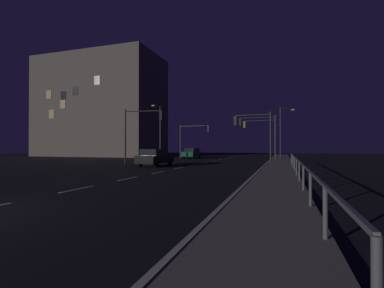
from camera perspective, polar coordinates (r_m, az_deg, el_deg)
The scene contains 15 objects.
ground_plane at distance 23.67m, azimuth -2.20°, elevation -4.89°, with size 112.00×112.00×0.00m, color black.
sidewalk_right at distance 22.17m, azimuth 17.47°, elevation -4.98°, with size 2.41×77.00×0.14m, color gray.
lane_markings_center at distance 26.96m, azimuth 0.42°, elevation -4.34°, with size 0.14×50.00×0.01m.
lane_edge_line at distance 27.22m, azimuth 14.57°, elevation -4.28°, with size 0.14×53.00×0.01m.
car at distance 25.41m, azimuth -7.60°, elevation -2.73°, with size 1.89×4.43×1.57m.
car_oncoming at distance 42.01m, azimuth -0.06°, elevation -1.84°, with size 1.84×4.41×1.57m.
traffic_light_far_right at distance 41.35m, azimuth 13.98°, elevation 2.79°, with size 4.67×0.87×5.67m.
traffic_light_far_center at distance 29.00m, azimuth -10.40°, elevation 3.86°, with size 4.16×0.78×5.69m.
traffic_light_near_right at distance 28.07m, azimuth 12.52°, elevation 3.35°, with size 3.76×0.58×5.04m.
traffic_light_far_left at distance 43.15m, azimuth 0.27°, elevation 2.09°, with size 5.08×0.67×5.24m.
traffic_light_mid_left at distance 37.82m, azimuth 13.66°, elevation 3.19°, with size 4.89×0.50×5.75m.
street_lamp_corner at distance 38.46m, azimuth 18.22°, elevation 3.25°, with size 1.97×1.52×6.82m.
street_lamp_far_end at distance 36.72m, azimuth -6.80°, elevation 3.49°, with size 0.56×2.35×7.18m.
barrier_fence at distance 15.77m, azimuth 20.95°, elevation -3.86°, with size 0.09×26.36×0.98m.
building_distant at distance 55.76m, azimuth -18.20°, elevation 7.15°, with size 22.61×11.70×18.41m.
Camera 1 is at (8.28, -4.60, 1.81)m, focal length 25.92 mm.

